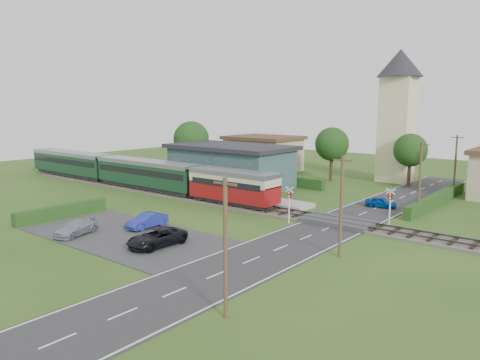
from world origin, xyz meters
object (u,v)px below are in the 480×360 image
Objects in this scene: equipment_hut at (155,172)px; church_tower at (398,106)px; train at (131,171)px; crossing_signal_near at (289,199)px; car_park_blue at (147,220)px; car_park_dark at (157,238)px; pedestrian_far at (164,178)px; crossing_signal_far at (390,201)px; car_park_silver at (76,228)px; pedestrian_near at (248,189)px; house_west at (264,153)px; station_building at (230,165)px; car_on_road at (381,202)px.

equipment_hut is 0.14× the size of church_tower.
equipment_hut is 3.32m from train.
equipment_hut is at bearing 167.06° from crossing_signal_near.
car_park_blue is 5.50m from car_park_dark.
crossing_signal_near is at bearing -118.36° from pedestrian_far.
car_park_silver is at bearing -133.93° from crossing_signal_far.
car_park_blue is at bearing 150.33° from car_park_dark.
equipment_hut is at bearing 76.28° from train.
equipment_hut is 0.68× the size of car_park_blue.
crossing_signal_far is (8.60, -23.61, -8.08)m from church_tower.
car_park_silver is at bearing -102.73° from church_tower.
crossing_signal_far is 2.06× the size of pedestrian_near.
equipment_hut is 0.24× the size of house_west.
train is at bearing 174.54° from crossing_signal_near.
crossing_signal_near is 2.01× the size of pedestrian_far.
train is 23.32m from house_west.
house_west is 41.49m from car_park_dark.
house_west is at bearing 89.02° from car_park_silver.
church_tower is 4.70× the size of car_park_blue.
equipment_hut is 0.78× the size of crossing_signal_far.
church_tower is at bearing 44.75° from equipment_hut.
pedestrian_near is (7.30, -5.60, -1.45)m from station_building.
car_park_dark is at bearing -61.51° from station_building.
crossing_signal_near is (24.40, -5.61, 0.39)m from equipment_hut.
car_on_road is (3.84, 11.12, -1.57)m from crossing_signal_near.
pedestrian_far is at bearing -15.85° from equipment_hut.
church_tower reaches higher than car_on_road.
crossing_signal_near is 2.06× the size of pedestrian_near.
car_on_road is at bearing -142.83° from pedestrian_near.
crossing_signal_far is 2.01× the size of pedestrian_far.
church_tower reaches higher than pedestrian_near.
station_building is 19.98m from crossing_signal_near.
train reaches higher than car_park_dark.
crossing_signal_far is (31.60, -0.81, 0.39)m from equipment_hut.
church_tower is 39.30m from car_park_blue.
car_on_road is 26.48m from pedestrian_far.
equipment_hut is 2.66m from pedestrian_far.
house_west reaches higher than car_park_blue.
station_building is 4.88× the size of crossing_signal_far.
church_tower reaches higher than train.
car_park_blue reaches higher than car_park_silver.
car_on_road is (25.24, -14.29, -2.22)m from house_west.
house_west is at bearing -171.47° from church_tower.
car_park_silver is at bearing -49.32° from train.
car_on_road is at bearing 58.38° from car_park_blue.
crossing_signal_near is at bearing -12.94° from equipment_hut.
car_park_dark is at bearing -0.13° from car_park_silver.
crossing_signal_near is 22.44m from pedestrian_far.
pedestrian_far is (-12.78, -0.91, 0.02)m from pedestrian_near.
train is at bearing -175.77° from crossing_signal_far.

